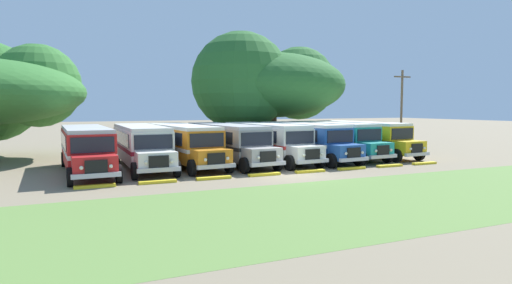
{
  "coord_description": "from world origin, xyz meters",
  "views": [
    {
      "loc": [
        -12.06,
        -22.15,
        4.03
      ],
      "look_at": [
        0.0,
        5.25,
        1.6
      ],
      "focal_mm": 29.82,
      "sensor_mm": 36.0,
      "label": 1
    }
  ],
  "objects": [
    {
      "name": "curb_wheelstop_0",
      "position": [
        -10.98,
        0.45,
        0.07
      ],
      "size": [
        2.0,
        0.36,
        0.15
      ],
      "primitive_type": "cube",
      "color": "yellow",
      "rests_on": "ground_plane"
    },
    {
      "name": "curb_wheelstop_2",
      "position": [
        -4.71,
        0.45,
        0.07
      ],
      "size": [
        2.0,
        0.36,
        0.15
      ],
      "primitive_type": "cube",
      "color": "yellow",
      "rests_on": "ground_plane"
    },
    {
      "name": "parked_bus_slot_7",
      "position": [
        10.76,
        7.12,
        1.58
      ],
      "size": [
        3.37,
        10.94,
        2.82
      ],
      "rotation": [
        0.0,
        0.0,
        -1.5
      ],
      "color": "yellow",
      "rests_on": "ground_plane"
    },
    {
      "name": "curb_wheelstop_7",
      "position": [
        10.98,
        0.45,
        0.07
      ],
      "size": [
        2.0,
        0.36,
        0.15
      ],
      "primitive_type": "cube",
      "color": "yellow",
      "rests_on": "ground_plane"
    },
    {
      "name": "ground_plane",
      "position": [
        0.0,
        0.0,
        0.0
      ],
      "size": [
        220.0,
        220.0,
        0.0
      ],
      "primitive_type": "plane",
      "color": "#84755B"
    },
    {
      "name": "parked_bus_slot_2",
      "position": [
        -4.78,
        6.93,
        1.58
      ],
      "size": [
        3.47,
        10.96,
        2.82
      ],
      "rotation": [
        0.0,
        0.0,
        -1.49
      ],
      "color": "orange",
      "rests_on": "ground_plane"
    },
    {
      "name": "foreground_grass_strip",
      "position": [
        0.0,
        -7.44,
        0.0
      ],
      "size": [
        80.0,
        9.94,
        0.01
      ],
      "primitive_type": "cube",
      "color": "olive",
      "rests_on": "ground_plane"
    },
    {
      "name": "broad_shade_tree",
      "position": [
        6.55,
        17.4,
        6.5
      ],
      "size": [
        16.62,
        15.48,
        11.23
      ],
      "color": "brown",
      "rests_on": "ground_plane"
    },
    {
      "name": "curb_wheelstop_5",
      "position": [
        4.71,
        0.45,
        0.07
      ],
      "size": [
        2.0,
        0.36,
        0.15
      ],
      "primitive_type": "cube",
      "color": "yellow",
      "rests_on": "ground_plane"
    },
    {
      "name": "curb_wheelstop_4",
      "position": [
        1.57,
        0.45,
        0.07
      ],
      "size": [
        2.0,
        0.36,
        0.15
      ],
      "primitive_type": "cube",
      "color": "yellow",
      "rests_on": "ground_plane"
    },
    {
      "name": "parked_bus_slot_3",
      "position": [
        -1.62,
        6.67,
        1.58
      ],
      "size": [
        3.56,
        10.97,
        2.82
      ],
      "rotation": [
        0.0,
        0.0,
        -1.48
      ],
      "color": "#9E9993",
      "rests_on": "ground_plane"
    },
    {
      "name": "parked_bus_slot_0",
      "position": [
        -11.15,
        6.2,
        1.58
      ],
      "size": [
        3.09,
        10.89,
        2.82
      ],
      "rotation": [
        0.0,
        0.0,
        -1.53
      ],
      "color": "red",
      "rests_on": "ground_plane"
    },
    {
      "name": "curb_wheelstop_6",
      "position": [
        7.85,
        0.45,
        0.07
      ],
      "size": [
        2.0,
        0.36,
        0.15
      ],
      "primitive_type": "cube",
      "color": "yellow",
      "rests_on": "ground_plane"
    },
    {
      "name": "parked_bus_slot_6",
      "position": [
        7.63,
        7.0,
        1.58
      ],
      "size": [
        3.22,
        10.92,
        2.82
      ],
      "rotation": [
        0.0,
        0.0,
        -1.51
      ],
      "color": "teal",
      "rests_on": "ground_plane"
    },
    {
      "name": "parked_bus_slot_1",
      "position": [
        -7.69,
        6.9,
        1.58
      ],
      "size": [
        2.77,
        10.85,
        2.82
      ],
      "rotation": [
        0.0,
        0.0,
        -1.56
      ],
      "color": "silver",
      "rests_on": "ground_plane"
    },
    {
      "name": "curb_wheelstop_1",
      "position": [
        -7.85,
        0.45,
        0.07
      ],
      "size": [
        2.0,
        0.36,
        0.15
      ],
      "primitive_type": "cube",
      "color": "yellow",
      "rests_on": "ground_plane"
    },
    {
      "name": "curb_wheelstop_3",
      "position": [
        -1.57,
        0.45,
        0.07
      ],
      "size": [
        2.0,
        0.36,
        0.15
      ],
      "primitive_type": "cube",
      "color": "yellow",
      "rests_on": "ground_plane"
    },
    {
      "name": "utility_pole",
      "position": [
        15.36,
        7.63,
        3.94
      ],
      "size": [
        1.8,
        0.2,
        7.38
      ],
      "color": "brown",
      "rests_on": "ground_plane"
    },
    {
      "name": "parked_bus_slot_4",
      "position": [
        1.55,
        6.69,
        1.58
      ],
      "size": [
        3.5,
        10.96,
        2.82
      ],
      "rotation": [
        0.0,
        0.0,
        -1.48
      ],
      "color": "silver",
      "rests_on": "ground_plane"
    },
    {
      "name": "parked_bus_slot_5",
      "position": [
        4.61,
        6.44,
        1.58
      ],
      "size": [
        3.42,
        10.95,
        2.82
      ],
      "rotation": [
        0.0,
        0.0,
        -1.49
      ],
      "color": "#23519E",
      "rests_on": "ground_plane"
    }
  ]
}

